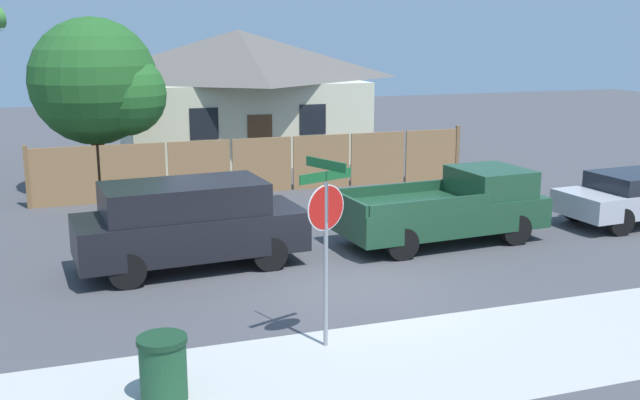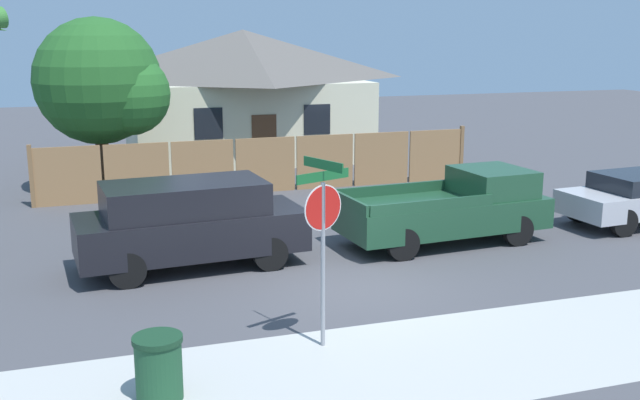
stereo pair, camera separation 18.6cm
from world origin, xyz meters
name	(u,v)px [view 1 (the left image)]	position (x,y,z in m)	size (l,w,h in m)	color
ground_plane	(352,285)	(0.00, 0.00, 0.00)	(80.00, 80.00, 0.00)	#47474C
sidewalk_strip	(437,358)	(0.00, -3.60, 0.00)	(36.00, 3.20, 0.01)	#B2B2AD
wooden_fence	(262,165)	(0.56, 9.07, 0.85)	(13.74, 0.12, 1.81)	#997047
house	(239,92)	(1.45, 15.92, 2.57)	(9.57, 6.81, 4.97)	beige
oak_tree	(100,84)	(-4.04, 10.51, 3.34)	(4.01, 3.82, 5.35)	brown
red_suv	(189,222)	(-2.83, 2.17, 1.00)	(4.86, 2.23, 1.85)	black
orange_pickup	(450,208)	(3.35, 2.19, 0.83)	(5.03, 2.27, 1.70)	#1E472D
parked_sedan	(636,196)	(8.79, 2.17, 0.72)	(4.31, 2.09, 1.35)	#B7B7BC
stop_sign	(326,221)	(-1.45, -2.58, 2.05)	(0.96, 0.86, 3.02)	gray
trash_bin	(163,368)	(-4.13, -3.56, 0.46)	(0.68, 0.68, 0.91)	#1E4C2D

